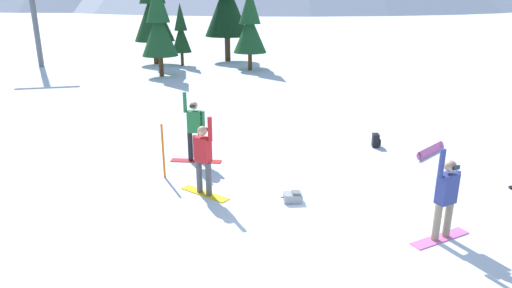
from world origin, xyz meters
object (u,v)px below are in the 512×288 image
Objects in this scene: snowboarder_foreground at (446,197)px; backpack_grey at (293,197)px; trail_marker_pole at (163,151)px; pine_tree_broad at (153,6)px; snowboarder_midground at (203,158)px; pine_tree_twin at (159,25)px; pine_tree_young at (250,26)px; loose_snowboard_near_right at (430,150)px; pine_tree_tall at (181,32)px; backpack_black at (376,140)px; snowboarder_background at (195,129)px.

snowboarder_foreground reaches higher than backpack_grey.
snowboarder_foreground is 7.16m from trail_marker_pole.
backpack_grey is 0.07× the size of pine_tree_broad.
snowboarder_midground is at bearing -88.84° from pine_tree_broad.
backpack_grey is 0.10× the size of pine_tree_twin.
pine_tree_young reaches higher than backpack_grey.
snowboarder_foreground is 1.23× the size of loose_snowboard_near_right.
pine_tree_tall is (2.20, 20.53, 1.53)m from trail_marker_pole.
backpack_grey is at bearing -99.75° from pine_tree_young.
backpack_black is 0.08× the size of pine_tree_twin.
loose_snowboard_near_right is at bearing -70.39° from pine_tree_broad.
pine_tree_twin is 5.46m from pine_tree_broad.
backpack_black is 0.31× the size of trail_marker_pole.
pine_tree_young reaches higher than trail_marker_pole.
pine_tree_young is at bearing 91.93° from backpack_black.
snowboarder_midground is 0.39× the size of pine_tree_young.
backpack_grey is at bearing -37.63° from trail_marker_pole.
loose_snowboard_near_right is 0.39× the size of pine_tree_tall.
snowboarder_background is 0.38× the size of pine_tree_twin.
backpack_grey is at bearing -59.51° from snowboarder_background.
backpack_black is 16.94m from pine_tree_twin.
loose_snowboard_near_right is at bearing -83.86° from pine_tree_young.
backpack_black is at bearing 40.54° from backpack_grey.
snowboarder_midground is at bearing -88.96° from pine_tree_twin.
pine_tree_young is (0.98, 22.22, 1.90)m from snowboarder_foreground.
backpack_black is at bearing -72.73° from pine_tree_broad.
pine_tree_young is at bearing 73.88° from snowboarder_midground.
trail_marker_pole is 20.71m from pine_tree_tall.
pine_tree_young is (6.38, 17.52, 2.08)m from trail_marker_pole.
backpack_grey is 0.13× the size of pine_tree_tall.
snowboarder_midground is at bearing -106.12° from pine_tree_young.
snowboarder_background is at bearing -93.59° from pine_tree_tall.
pine_tree_twin is at bearing -88.43° from pine_tree_broad.
pine_tree_tall is at bearing 97.21° from snowboarder_foreground.
backpack_grey is (-5.29, -2.30, -0.00)m from loose_snowboard_near_right.
pine_tree_young reaches higher than pine_tree_tall.
loose_snowboard_near_right is 21.51m from pine_tree_tall.
backpack_grey is 1.16× the size of backpack_black.
snowboarder_background is 1.49m from trail_marker_pole.
pine_tree_tall is (-6.06, 20.53, 2.17)m from loose_snowboard_near_right.
loose_snowboard_near_right is 1.72m from backpack_black.
snowboarder_midground is 21.95m from pine_tree_tall.
pine_tree_broad reaches higher than backpack_black.
snowboarder_background is at bearing 127.33° from snowboarder_foreground.
snowboarder_foreground is 0.48× the size of pine_tree_tall.
backpack_grey is 19.22m from pine_tree_twin.
pine_tree_twin is (-2.37, 18.84, 2.94)m from backpack_grey.
snowboarder_background is 3.88× the size of backpack_grey.
trail_marker_pole is 0.27× the size of pine_tree_twin.
snowboarder_midground is 3.77× the size of backpack_grey.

